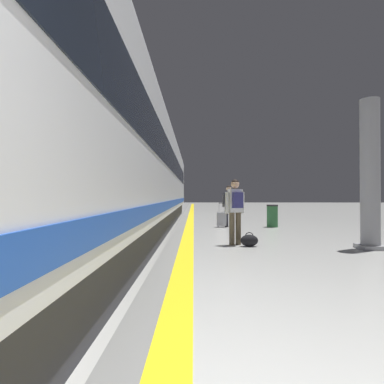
{
  "coord_description": "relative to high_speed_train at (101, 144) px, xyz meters",
  "views": [
    {
      "loc": [
        -0.65,
        -0.04,
        1.27
      ],
      "look_at": [
        -0.7,
        7.62,
        1.36
      ],
      "focal_mm": 29.49,
      "sensor_mm": 36.0,
      "label": 1
    }
  ],
  "objects": [
    {
      "name": "platform_pillar",
      "position": [
        6.44,
        0.12,
        -0.78
      ],
      "size": [
        0.56,
        0.56,
        3.6
      ],
      "color": "gray",
      "rests_on": "ground"
    },
    {
      "name": "suitcase_near",
      "position": [
        3.33,
        5.34,
        -2.17
      ],
      "size": [
        0.38,
        0.24,
        0.99
      ],
      "color": "#9E9EA3",
      "rests_on": "ground"
    },
    {
      "name": "safety_line_strip",
      "position": [
        2.02,
        2.59,
        -2.5
      ],
      "size": [
        0.36,
        80.0,
        0.01
      ],
      "primitive_type": "cube",
      "color": "yellow",
      "rests_on": "ground"
    },
    {
      "name": "passenger_mid",
      "position": [
        3.28,
        0.71,
        -1.5
      ],
      "size": [
        0.51,
        0.4,
        1.7
      ],
      "color": "brown",
      "rests_on": "ground"
    },
    {
      "name": "high_speed_train",
      "position": [
        0.0,
        0.0,
        0.0
      ],
      "size": [
        2.94,
        34.05,
        4.97
      ],
      "color": "#38383D",
      "rests_on": "ground"
    },
    {
      "name": "passenger_near",
      "position": [
        3.65,
        5.57,
        -1.52
      ],
      "size": [
        0.53,
        0.22,
        1.69
      ],
      "color": "#383842",
      "rests_on": "ground"
    },
    {
      "name": "duffel_bag_mid",
      "position": [
        3.6,
        0.46,
        -2.35
      ],
      "size": [
        0.44,
        0.26,
        0.36
      ],
      "color": "black",
      "rests_on": "ground"
    },
    {
      "name": "waste_bin",
      "position": [
        5.4,
        5.4,
        -2.05
      ],
      "size": [
        0.46,
        0.46,
        0.91
      ],
      "color": "#2D6638",
      "rests_on": "ground"
    },
    {
      "name": "tactile_edge_band",
      "position": [
        1.74,
        2.59,
        -2.5
      ],
      "size": [
        0.53,
        80.0,
        0.01
      ],
      "primitive_type": "cube",
      "color": "slate",
      "rests_on": "ground"
    }
  ]
}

